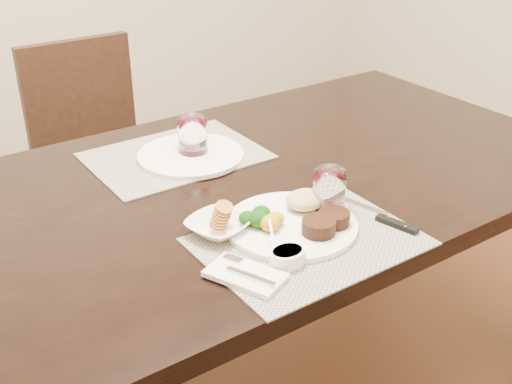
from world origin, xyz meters
TOP-DOWN VIEW (x-y plane):
  - dining_table at (0.00, 0.00)m, footprint 2.00×1.00m
  - chair_far at (0.00, 0.93)m, footprint 0.42×0.42m
  - placemat_near at (-0.00, -0.33)m, footprint 0.46×0.34m
  - placemat_far at (-0.03, 0.22)m, footprint 0.46×0.34m
  - dinner_plate at (0.01, -0.27)m, footprint 0.30×0.30m
  - napkin_fork at (-0.19, -0.37)m, footprint 0.14×0.18m
  - steak_knife at (0.20, -0.37)m, footprint 0.05×0.24m
  - cracker_bowl at (-0.14, -0.19)m, footprint 0.16×0.16m
  - sauce_ramekin at (-0.09, -0.38)m, footprint 0.08×0.12m
  - wine_glass_near at (0.12, -0.26)m, footprint 0.08×0.08m
  - far_plate at (0.00, 0.19)m, footprint 0.29×0.29m
  - wine_glass_far at (0.02, 0.19)m, footprint 0.08×0.08m

SIDE VIEW (x-z plane):
  - chair_far at x=0.00m, z-range 0.05..0.95m
  - dining_table at x=0.00m, z-range 0.29..1.04m
  - placemat_near at x=0.00m, z-range 0.75..0.75m
  - placemat_far at x=-0.03m, z-range 0.75..0.75m
  - steak_knife at x=0.20m, z-range 0.75..0.77m
  - napkin_fork at x=-0.19m, z-range 0.75..0.77m
  - far_plate at x=0.00m, z-range 0.75..0.77m
  - dinner_plate at x=0.01m, z-range 0.74..0.80m
  - cracker_bowl at x=-0.14m, z-range 0.74..0.80m
  - sauce_ramekin at x=-0.09m, z-range 0.74..0.80m
  - wine_glass_near at x=0.12m, z-range 0.75..0.85m
  - wine_glass_far at x=0.02m, z-range 0.75..0.86m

